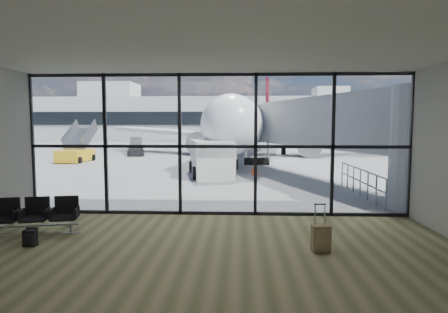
# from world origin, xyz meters

# --- Properties ---
(ground) EXTENTS (220.00, 220.00, 0.00)m
(ground) POSITION_xyz_m (0.00, 40.00, 0.00)
(ground) COLOR slate
(ground) RESTS_ON ground
(lounge_shell) EXTENTS (12.02, 8.01, 4.51)m
(lounge_shell) POSITION_xyz_m (0.00, -4.80, 2.65)
(lounge_shell) COLOR brown
(lounge_shell) RESTS_ON ground
(glass_curtain_wall) EXTENTS (12.10, 0.12, 4.50)m
(glass_curtain_wall) POSITION_xyz_m (0.00, 0.00, 2.25)
(glass_curtain_wall) COLOR white
(glass_curtain_wall) RESTS_ON ground
(jet_bridge) EXTENTS (8.00, 16.50, 4.33)m
(jet_bridge) POSITION_xyz_m (4.90, 7.07, 2.76)
(jet_bridge) COLOR #9A9C9F
(jet_bridge) RESTS_ON ground
(apron_railing) EXTENTS (0.06, 5.46, 1.11)m
(apron_railing) POSITION_xyz_m (5.60, 3.50, 0.72)
(apron_railing) COLOR gray
(apron_railing) RESTS_ON ground
(far_terminal) EXTENTS (80.00, 12.20, 11.00)m
(far_terminal) POSITION_xyz_m (-0.59, 61.97, 4.21)
(far_terminal) COLOR silver
(far_terminal) RESTS_ON ground
(tree_0) EXTENTS (4.95, 4.95, 7.12)m
(tree_0) POSITION_xyz_m (-45.00, 72.00, 4.63)
(tree_0) COLOR #382619
(tree_0) RESTS_ON ground
(tree_1) EXTENTS (5.61, 5.61, 8.07)m
(tree_1) POSITION_xyz_m (-39.00, 72.00, 5.25)
(tree_1) COLOR #382619
(tree_1) RESTS_ON ground
(tree_2) EXTENTS (6.27, 6.27, 9.03)m
(tree_2) POSITION_xyz_m (-33.00, 72.00, 5.88)
(tree_2) COLOR #382619
(tree_2) RESTS_ON ground
(tree_3) EXTENTS (4.95, 4.95, 7.12)m
(tree_3) POSITION_xyz_m (-27.00, 72.00, 4.63)
(tree_3) COLOR #382619
(tree_3) RESTS_ON ground
(tree_4) EXTENTS (5.61, 5.61, 8.07)m
(tree_4) POSITION_xyz_m (-21.00, 72.00, 5.25)
(tree_4) COLOR #382619
(tree_4) RESTS_ON ground
(tree_5) EXTENTS (6.27, 6.27, 9.03)m
(tree_5) POSITION_xyz_m (-15.00, 72.00, 5.88)
(tree_5) COLOR #382619
(tree_5) RESTS_ON ground
(seating_row) EXTENTS (2.18, 1.04, 0.96)m
(seating_row) POSITION_xyz_m (-4.68, -2.29, 0.53)
(seating_row) COLOR gray
(seating_row) RESTS_ON ground
(backpack) EXTENTS (0.30, 0.28, 0.44)m
(backpack) POSITION_xyz_m (-4.26, -3.32, 0.21)
(backpack) COLOR black
(backpack) RESTS_ON ground
(suitcase) EXTENTS (0.43, 0.33, 1.10)m
(suitcase) POSITION_xyz_m (2.55, -3.47, 0.33)
(suitcase) COLOR brown
(suitcase) RESTS_ON ground
(airliner) EXTENTS (30.97, 36.06, 9.32)m
(airliner) POSITION_xyz_m (2.35, 25.81, 2.84)
(airliner) COLOR white
(airliner) RESTS_ON ground
(service_van) EXTENTS (2.95, 4.93, 2.01)m
(service_van) POSITION_xyz_m (-0.92, 9.14, 1.03)
(service_van) COLOR silver
(service_van) RESTS_ON ground
(belt_loader) EXTENTS (2.13, 3.83, 1.67)m
(belt_loader) POSITION_xyz_m (-9.09, 22.93, 0.56)
(belt_loader) COLOR black
(belt_loader) RESTS_ON ground
(mobile_stairs) EXTENTS (2.18, 3.83, 2.62)m
(mobile_stairs) POSITION_xyz_m (-12.05, 16.64, 0.63)
(mobile_stairs) COLOR gold
(mobile_stairs) RESTS_ON ground
(traffic_cone_a) EXTENTS (0.39, 0.39, 0.55)m
(traffic_cone_a) POSITION_xyz_m (-2.48, 13.98, 0.26)
(traffic_cone_a) COLOR red
(traffic_cone_a) RESTS_ON ground
(traffic_cone_b) EXTENTS (0.43, 0.43, 0.62)m
(traffic_cone_b) POSITION_xyz_m (1.54, 9.86, 0.29)
(traffic_cone_b) COLOR #FF470D
(traffic_cone_b) RESTS_ON ground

